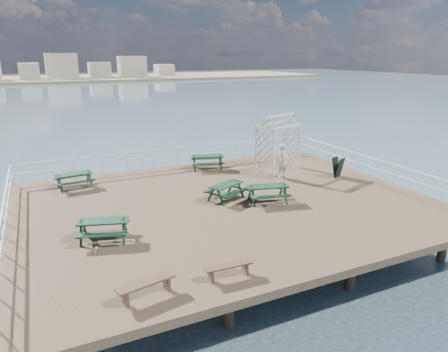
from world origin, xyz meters
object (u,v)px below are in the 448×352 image
picnic_table_c (226,188)px  trellis_arbor (278,146)px  picnic_table_a (74,177)px  picnic_table_e (268,190)px  flat_bench_far (146,285)px  picnic_table_d (103,225)px  picnic_table_b (207,159)px  flat_bench_near (228,268)px  person (283,161)px

picnic_table_c → trellis_arbor: (4.84, 3.21, 0.88)m
picnic_table_a → trellis_arbor: bearing=-14.5°
picnic_table_e → flat_bench_far: bearing=-130.5°
picnic_table_a → picnic_table_d: bearing=-93.3°
picnic_table_d → picnic_table_c: bearing=35.6°
picnic_table_b → flat_bench_far: picnic_table_b is taller
picnic_table_e → flat_bench_near: 6.70m
picnic_table_e → flat_bench_far: size_ratio=1.22×
picnic_table_a → trellis_arbor: size_ratio=0.59×
flat_bench_near → picnic_table_d: bearing=127.2°
picnic_table_c → flat_bench_near: bearing=-139.2°
picnic_table_d → flat_bench_far: 4.20m
picnic_table_c → picnic_table_d: picnic_table_d is taller
picnic_table_b → picnic_table_e: size_ratio=1.05×
flat_bench_far → trellis_arbor: bearing=31.4°
flat_bench_far → person: (9.48, 7.79, 0.58)m
picnic_table_b → flat_bench_near: picnic_table_b is taller
picnic_table_a → picnic_table_c: picnic_table_a is taller
picnic_table_d → picnic_table_e: bearing=23.7°
picnic_table_c → picnic_table_b: bearing=52.2°
flat_bench_near → flat_bench_far: 2.48m
picnic_table_c → trellis_arbor: size_ratio=0.67×
picnic_table_a → person: 10.78m
picnic_table_c → flat_bench_near: (-2.83, -6.14, -0.21)m
picnic_table_b → picnic_table_e: bearing=-69.2°
picnic_table_e → flat_bench_far: picnic_table_e is taller
picnic_table_e → flat_bench_far: (-6.88, -5.00, -0.20)m
picnic_table_d → trellis_arbor: bearing=43.0°
flat_bench_near → flat_bench_far: flat_bench_far is taller
picnic_table_a → flat_bench_far: bearing=-92.0°
picnic_table_e → trellis_arbor: 5.47m
trellis_arbor → picnic_table_d: bearing=-172.6°
picnic_table_b → picnic_table_a: bearing=-159.5°
picnic_table_e → flat_bench_near: (-4.39, -5.05, -0.24)m
flat_bench_near → person: person is taller
trellis_arbor → flat_bench_far: bearing=-155.9°
picnic_table_a → picnic_table_d: 6.67m
picnic_table_d → flat_bench_near: 5.15m
picnic_table_c → picnic_table_e: picnic_table_e is taller
trellis_arbor → person: size_ratio=1.70×
flat_bench_near → picnic_table_e: bearing=51.1°
picnic_table_a → picnic_table_e: (7.73, -5.82, 0.02)m
picnic_table_d → picnic_table_e: picnic_table_e is taller
picnic_table_a → flat_bench_far: (0.86, -10.83, -0.18)m
picnic_table_b → picnic_table_e: picnic_table_b is taller
picnic_table_d → flat_bench_far: size_ratio=1.23×
picnic_table_e → flat_bench_near: picnic_table_e is taller
picnic_table_a → flat_bench_near: picnic_table_a is taller
picnic_table_a → flat_bench_near: bearing=-79.5°
picnic_table_d → picnic_table_e: (7.36, 0.84, 0.01)m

